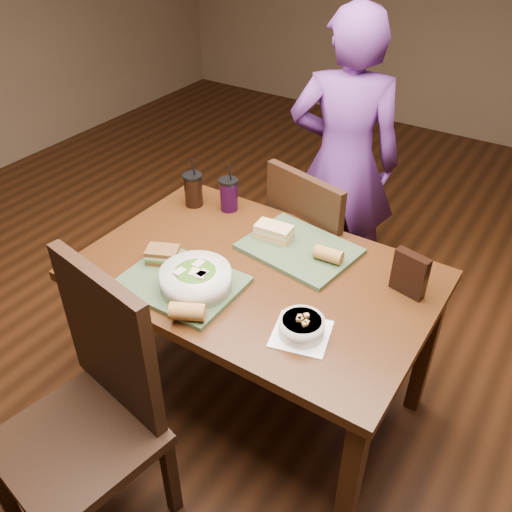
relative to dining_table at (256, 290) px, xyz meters
The scene contains 16 objects.
ground 0.66m from the dining_table, ahead, with size 6.00×6.00×0.00m, color #381C0B.
dining_table is the anchor object (origin of this frame).
chair_near 0.71m from the dining_table, 104.63° to the right, with size 0.52×0.53×1.04m.
chair_far 0.55m from the dining_table, 94.12° to the left, with size 0.50×0.50×0.95m.
diner 0.98m from the dining_table, 96.22° to the left, with size 0.56×0.37×1.53m, color #5B2A75.
tray_near 0.30m from the dining_table, 130.24° to the right, with size 0.42×0.32×0.02m, color #384D2F.
tray_far 0.24m from the dining_table, 71.07° to the left, with size 0.42×0.32×0.02m, color #384D2F.
salad_bowl 0.28m from the dining_table, 117.83° to the right, with size 0.25×0.25×0.08m.
soup_bowl 0.39m from the dining_table, 33.41° to the right, with size 0.22×0.22×0.07m.
sandwich_near 0.38m from the dining_table, 153.57° to the right, with size 0.14×0.12×0.06m.
sandwich_far 0.25m from the dining_table, 103.20° to the left, with size 0.15×0.09×0.06m.
baguette_near 0.38m from the dining_table, 95.83° to the right, with size 0.06×0.06×0.12m, color #AD7533.
baguette_far 0.31m from the dining_table, 42.09° to the left, with size 0.05×0.05×0.11m, color #AD7533.
cup_cola 0.59m from the dining_table, 152.43° to the left, with size 0.08×0.08×0.23m.
cup_berry 0.49m from the dining_table, 137.72° to the left, with size 0.08×0.08×0.22m.
chip_bag 0.57m from the dining_table, 20.12° to the left, with size 0.13×0.04×0.16m, color black.
Camera 1 is at (0.88, -1.35, 1.99)m, focal length 38.00 mm.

